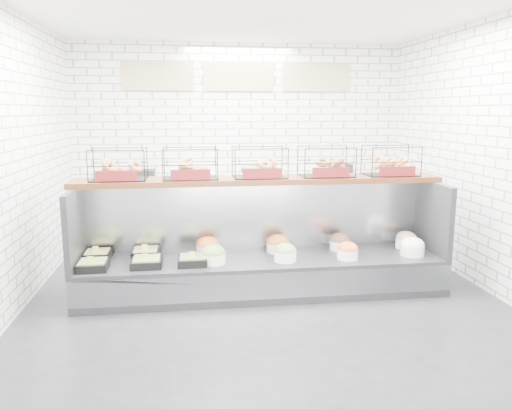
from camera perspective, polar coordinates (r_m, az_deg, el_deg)
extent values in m
plane|color=black|center=(5.41, 1.17, -10.97)|extent=(5.50, 5.50, 0.00)
cube|color=white|center=(7.78, -1.93, 7.00)|extent=(5.00, 0.02, 3.00)
cube|color=white|center=(5.28, -26.71, 4.14)|extent=(0.02, 5.50, 3.00)
cube|color=white|center=(5.98, 25.73, 4.85)|extent=(0.02, 5.50, 3.00)
cube|color=white|center=(5.13, 1.30, 21.94)|extent=(5.00, 5.50, 0.02)
cube|color=beige|center=(7.72, -11.13, 14.21)|extent=(1.05, 0.03, 0.42)
cube|color=beige|center=(7.75, -1.95, 14.39)|extent=(1.05, 0.03, 0.42)
cube|color=beige|center=(7.96, 6.95, 14.22)|extent=(1.05, 0.03, 0.42)
cube|color=black|center=(5.62, 0.70, -7.96)|extent=(4.00, 0.90, 0.40)
cube|color=#93969B|center=(5.21, 1.41, -9.27)|extent=(4.00, 0.03, 0.28)
cube|color=#93969B|center=(5.86, 0.13, -1.12)|extent=(4.00, 0.08, 0.80)
cube|color=black|center=(5.54, -19.92, -2.47)|extent=(0.06, 0.90, 0.80)
cube|color=black|center=(6.07, 19.46, -1.33)|extent=(0.06, 0.90, 0.80)
cube|color=black|center=(5.39, -18.14, -6.67)|extent=(0.31, 0.31, 0.08)
cube|color=olive|center=(5.38, -18.16, -6.31)|extent=(0.26, 0.26, 0.04)
cube|color=#F4E455|center=(5.26, -18.40, -6.07)|extent=(0.06, 0.01, 0.08)
cube|color=black|center=(5.75, -17.64, -5.56)|extent=(0.28, 0.28, 0.08)
cube|color=#D2C86B|center=(5.74, -17.66, -5.22)|extent=(0.24, 0.24, 0.04)
cube|color=#F4E455|center=(5.63, -17.86, -4.96)|extent=(0.06, 0.01, 0.08)
cube|color=black|center=(5.35, -12.37, -6.51)|extent=(0.32, 0.32, 0.08)
cube|color=#79934B|center=(5.34, -12.39, -6.15)|extent=(0.27, 0.27, 0.04)
cube|color=#F4E455|center=(5.22, -12.51, -5.92)|extent=(0.06, 0.01, 0.08)
cube|color=black|center=(5.70, -12.48, -5.44)|extent=(0.30, 0.30, 0.08)
cube|color=#CFBE7F|center=(5.69, -12.49, -5.10)|extent=(0.25, 0.25, 0.04)
cube|color=#F4E455|center=(5.57, -12.60, -4.85)|extent=(0.06, 0.01, 0.08)
cube|color=black|center=(5.33, -7.28, -6.40)|extent=(0.30, 0.30, 0.08)
cube|color=olive|center=(5.32, -7.29, -6.04)|extent=(0.26, 0.26, 0.04)
cube|color=#F4E455|center=(5.20, -7.29, -5.79)|extent=(0.06, 0.01, 0.08)
cylinder|color=white|center=(5.34, -4.89, -6.14)|extent=(0.26, 0.26, 0.11)
ellipsoid|color=olive|center=(5.33, -4.90, -5.52)|extent=(0.26, 0.26, 0.18)
cylinder|color=white|center=(5.67, -5.50, -5.15)|extent=(0.27, 0.27, 0.11)
ellipsoid|color=orange|center=(5.66, -5.51, -4.56)|extent=(0.26, 0.26, 0.18)
cylinder|color=white|center=(5.42, 3.36, -5.89)|extent=(0.24, 0.24, 0.11)
ellipsoid|color=#83944B|center=(5.40, 3.36, -5.27)|extent=(0.24, 0.24, 0.17)
cylinder|color=white|center=(5.75, 2.55, -4.90)|extent=(0.27, 0.27, 0.11)
ellipsoid|color=#C26129|center=(5.73, 2.55, -4.32)|extent=(0.26, 0.26, 0.18)
cylinder|color=white|center=(5.57, 10.41, -5.59)|extent=(0.23, 0.23, 0.11)
ellipsoid|color=#D8542D|center=(5.55, 10.43, -4.99)|extent=(0.22, 0.22, 0.16)
cylinder|color=white|center=(5.91, 9.59, -4.59)|extent=(0.25, 0.25, 0.11)
ellipsoid|color=brown|center=(5.90, 9.61, -4.03)|extent=(0.24, 0.24, 0.17)
cylinder|color=white|center=(5.89, 17.41, -5.01)|extent=(0.27, 0.27, 0.11)
ellipsoid|color=white|center=(5.87, 17.45, -4.45)|extent=(0.26, 0.26, 0.18)
cylinder|color=white|center=(6.17, 16.77, -4.26)|extent=(0.25, 0.25, 0.11)
ellipsoid|color=tan|center=(6.16, 16.80, -3.72)|extent=(0.24, 0.24, 0.17)
cube|color=#3C1C0C|center=(5.60, 0.40, 2.80)|extent=(4.10, 0.50, 0.06)
cube|color=black|center=(5.57, -15.46, 4.45)|extent=(0.60, 0.38, 0.34)
cube|color=#5F1113|center=(5.38, -15.69, 3.16)|extent=(0.42, 0.02, 0.11)
cube|color=black|center=(5.52, -7.53, 4.69)|extent=(0.60, 0.38, 0.34)
cube|color=#5F1113|center=(5.33, -7.49, 3.39)|extent=(0.42, 0.02, 0.11)
cube|color=black|center=(5.58, 0.40, 4.84)|extent=(0.60, 0.38, 0.34)
cube|color=#5F1113|center=(5.39, 0.70, 3.56)|extent=(0.42, 0.02, 0.11)
cube|color=black|center=(5.73, 8.03, 4.89)|extent=(0.60, 0.38, 0.34)
cube|color=#5F1113|center=(5.55, 8.57, 3.65)|extent=(0.42, 0.02, 0.11)
cube|color=black|center=(5.99, 15.14, 4.87)|extent=(0.60, 0.38, 0.34)
cube|color=#5F1113|center=(5.81, 15.86, 3.68)|extent=(0.42, 0.02, 0.11)
cube|color=#93969B|center=(7.60, -1.64, -1.07)|extent=(4.00, 0.60, 0.90)
cube|color=black|center=(7.55, -12.99, 2.97)|extent=(0.40, 0.30, 0.24)
cube|color=silver|center=(7.53, -5.83, 2.93)|extent=(0.35, 0.28, 0.18)
cylinder|color=#DD3742|center=(7.58, 1.25, 3.19)|extent=(0.09, 0.09, 0.22)
cube|color=black|center=(7.78, 9.61, 3.53)|extent=(0.30, 0.30, 0.30)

